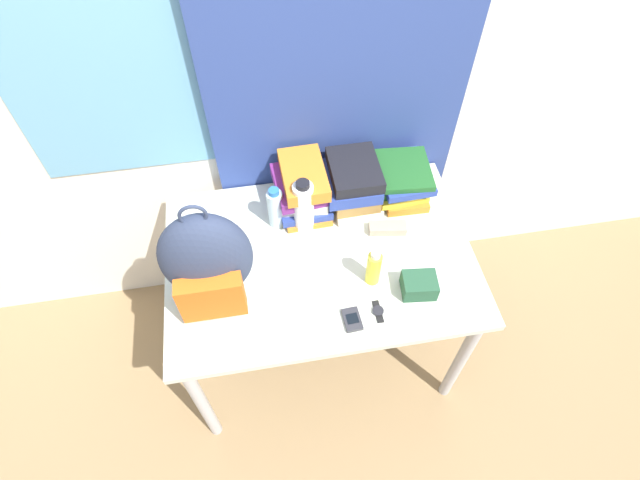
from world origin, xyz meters
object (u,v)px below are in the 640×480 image
object	(u,v)px
sunglasses_case	(388,228)
wristwatch	(378,311)
book_stack_center	(352,183)
backpack	(207,261)
sports_bottle	(304,206)
sunscreen_bottle	(374,268)
book_stack_right	(401,180)
cell_phone	(352,320)
water_bottle	(276,208)
book_stack_left	(302,189)
camera_pouch	(419,285)

from	to	relation	value
sunglasses_case	wristwatch	distance (m)	0.38
sunglasses_case	book_stack_center	bearing A→B (deg)	119.60
sunglasses_case	backpack	bearing A→B (deg)	-166.21
sports_bottle	sunscreen_bottle	world-z (taller)	sports_bottle
sunscreen_bottle	wristwatch	xyz separation A→B (m)	(-0.01, -0.14, -0.08)
backpack	wristwatch	bearing A→B (deg)	-17.84
book_stack_right	wristwatch	world-z (taller)	book_stack_right
book_stack_right	sports_bottle	bearing A→B (deg)	-165.65
sunscreen_bottle	cell_phone	size ratio (longest dim) A/B	1.88
sunglasses_case	wristwatch	world-z (taller)	sunglasses_case
water_bottle	book_stack_left	bearing A→B (deg)	32.15
book_stack_center	sunglasses_case	size ratio (longest dim) A/B	1.84
sports_bottle	sunscreen_bottle	size ratio (longest dim) A/B	1.47
backpack	book_stack_right	world-z (taller)	backpack
sports_bottle	wristwatch	bearing A→B (deg)	-65.09
backpack	sunglasses_case	size ratio (longest dim) A/B	3.06
book_stack_left	sports_bottle	world-z (taller)	sports_bottle
water_bottle	sunglasses_case	bearing A→B (deg)	-15.03
backpack	sunglasses_case	bearing A→B (deg)	13.79
book_stack_center	sports_bottle	bearing A→B (deg)	-152.90
book_stack_center	wristwatch	size ratio (longest dim) A/B	3.16
wristwatch	water_bottle	bearing A→B (deg)	123.35
backpack	book_stack_left	world-z (taller)	backpack
backpack	water_bottle	bearing A→B (deg)	47.76
sunscreen_bottle	water_bottle	bearing A→B (deg)	133.83
backpack	sunglasses_case	world-z (taller)	backpack
sunscreen_bottle	sunglasses_case	xyz separation A→B (m)	(0.12, 0.22, -0.06)
wristwatch	cell_phone	bearing A→B (deg)	-169.18
book_stack_right	camera_pouch	size ratio (longest dim) A/B	2.03
water_bottle	cell_phone	xyz separation A→B (m)	(0.21, -0.49, -0.09)
water_bottle	sunglasses_case	distance (m)	0.46
book_stack_right	sunglasses_case	bearing A→B (deg)	-117.75
sunscreen_bottle	wristwatch	distance (m)	0.16
water_bottle	sports_bottle	distance (m)	0.12
sports_bottle	sunglasses_case	size ratio (longest dim) A/B	1.65
backpack	wristwatch	distance (m)	0.64
book_stack_right	sports_bottle	world-z (taller)	sports_bottle
book_stack_left	book_stack_right	distance (m)	0.42
book_stack_center	book_stack_right	distance (m)	0.21
backpack	cell_phone	world-z (taller)	backpack
sports_bottle	camera_pouch	distance (m)	0.54
water_bottle	camera_pouch	world-z (taller)	water_bottle
sunscreen_bottle	backpack	bearing A→B (deg)	175.46
backpack	sunscreen_bottle	xyz separation A→B (m)	(0.59, -0.05, -0.12)
wristwatch	book_stack_left	bearing A→B (deg)	109.46
backpack	book_stack_left	xyz separation A→B (m)	(0.38, 0.36, -0.10)
water_bottle	sports_bottle	xyz separation A→B (m)	(0.11, -0.04, 0.03)
water_bottle	sunscreen_bottle	distance (m)	0.47
sunscreen_bottle	cell_phone	distance (m)	0.21
book_stack_left	cell_phone	xyz separation A→B (m)	(0.09, -0.57, -0.10)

